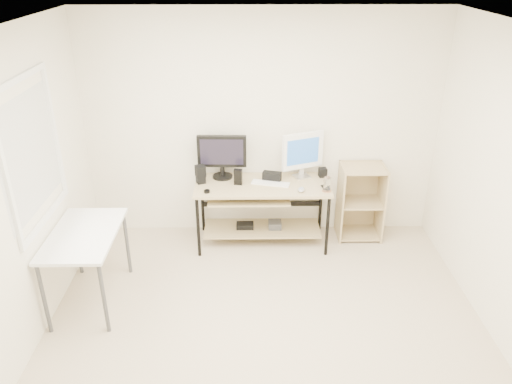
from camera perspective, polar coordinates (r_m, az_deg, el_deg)
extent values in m
cube|color=#C6B498|center=(4.59, 1.23, -16.61)|extent=(4.00, 4.00, 0.01)
cube|color=white|center=(3.42, 1.66, 17.68)|extent=(4.00, 4.00, 0.01)
cube|color=white|center=(5.67, 0.68, 7.44)|extent=(4.00, 0.01, 2.60)
cube|color=white|center=(4.25, -26.62, -1.99)|extent=(0.01, 4.00, 2.60)
cube|color=white|center=(4.65, -24.13, 4.17)|extent=(0.01, 1.00, 1.20)
cube|color=tan|center=(5.56, 0.74, 0.78)|extent=(1.50, 0.65, 0.03)
cube|color=tan|center=(5.57, -0.80, -0.52)|extent=(0.90, 0.49, 0.02)
cube|color=tan|center=(5.88, 0.70, -4.18)|extent=(1.35, 0.46, 0.02)
cube|color=black|center=(5.56, -1.31, -0.37)|extent=(0.33, 0.22, 0.01)
cylinder|color=black|center=(5.52, 1.28, -0.59)|extent=(0.14, 0.01, 0.01)
cube|color=#434346|center=(5.86, 2.17, -3.75)|extent=(0.15, 0.15, 0.08)
cube|color=black|center=(5.86, -1.26, -3.86)|extent=(0.20, 0.12, 0.06)
cylinder|color=black|center=(5.51, -6.63, -4.06)|extent=(0.04, 0.04, 0.72)
cylinder|color=black|center=(6.01, -6.14, -1.35)|extent=(0.04, 0.04, 0.72)
cylinder|color=black|center=(5.55, 8.16, -3.94)|extent=(0.04, 0.04, 0.72)
cylinder|color=black|center=(6.04, 7.40, -1.26)|extent=(0.04, 0.04, 0.72)
cube|color=white|center=(4.88, -19.14, -4.63)|extent=(0.60, 1.00, 0.03)
cylinder|color=#434346|center=(4.81, -23.07, -11.19)|extent=(0.04, 0.04, 0.72)
cylinder|color=#434346|center=(5.52, -19.80, -5.54)|extent=(0.04, 0.04, 0.72)
cylinder|color=#434346|center=(4.64, -16.99, -11.57)|extent=(0.04, 0.04, 0.72)
cylinder|color=#434346|center=(5.37, -14.53, -5.66)|extent=(0.04, 0.04, 0.72)
cube|color=tan|center=(5.89, 9.58, -1.17)|extent=(0.02, 0.40, 0.90)
cube|color=tan|center=(6.00, 14.09, -1.13)|extent=(0.02, 0.40, 0.90)
cube|color=tan|center=(6.11, 11.50, -0.34)|extent=(0.50, 0.02, 0.90)
cube|color=tan|center=(6.13, 11.51, -4.57)|extent=(0.46, 0.38, 0.02)
cube|color=tan|center=(5.94, 11.85, -1.15)|extent=(0.46, 0.38, 0.02)
cube|color=tan|center=(5.76, 12.24, 2.66)|extent=(0.46, 0.38, 0.02)
cylinder|color=black|center=(5.73, -3.84, 1.79)|extent=(0.23, 0.23, 0.02)
cylinder|color=black|center=(5.70, -3.86, 2.42)|extent=(0.05, 0.05, 0.11)
cube|color=black|center=(5.61, -3.93, 4.68)|extent=(0.55, 0.07, 0.37)
cube|color=black|center=(5.58, -3.94, 4.56)|extent=(0.47, 0.02, 0.29)
cube|color=silver|center=(5.76, 5.23, 1.82)|extent=(0.18, 0.16, 0.01)
cylinder|color=silver|center=(5.73, 5.26, 2.33)|extent=(0.04, 0.04, 0.10)
cube|color=white|center=(5.64, 5.36, 4.73)|extent=(0.48, 0.23, 0.41)
cube|color=blue|center=(5.61, 5.39, 4.63)|extent=(0.39, 0.16, 0.33)
cube|color=white|center=(5.56, 1.68, 1.00)|extent=(0.44, 0.22, 0.01)
ellipsoid|color=#B1B1B7|center=(5.40, 5.20, 0.28)|extent=(0.09, 0.13, 0.04)
cube|color=black|center=(5.62, 1.83, 1.79)|extent=(0.22, 0.15, 0.10)
cube|color=black|center=(5.60, -6.32, 1.44)|extent=(0.12, 0.12, 0.08)
cube|color=black|center=(5.56, -6.38, 2.41)|extent=(0.13, 0.13, 0.12)
cube|color=black|center=(5.77, 7.63, 2.23)|extent=(0.10, 0.10, 0.10)
cube|color=black|center=(5.52, -2.05, 1.73)|extent=(0.10, 0.07, 0.18)
cylinder|color=black|center=(5.38, -5.63, 0.08)|extent=(0.06, 0.06, 0.03)
cube|color=black|center=(5.52, 7.91, 0.54)|extent=(0.09, 0.13, 0.01)
cylinder|color=#A7704B|center=(5.44, 8.08, 0.14)|extent=(0.10, 0.10, 0.01)
cylinder|color=white|center=(5.41, 8.13, 0.91)|extent=(0.08, 0.08, 0.15)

